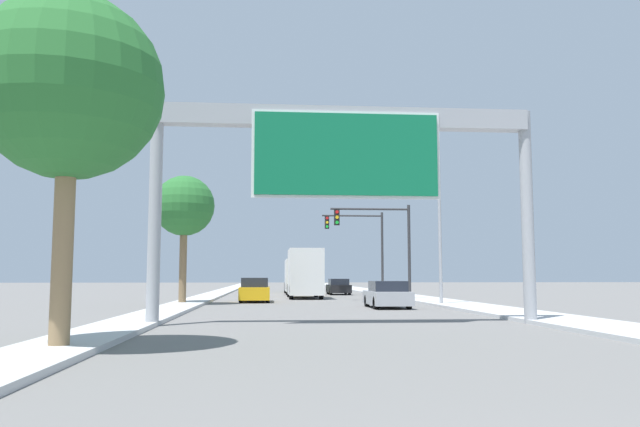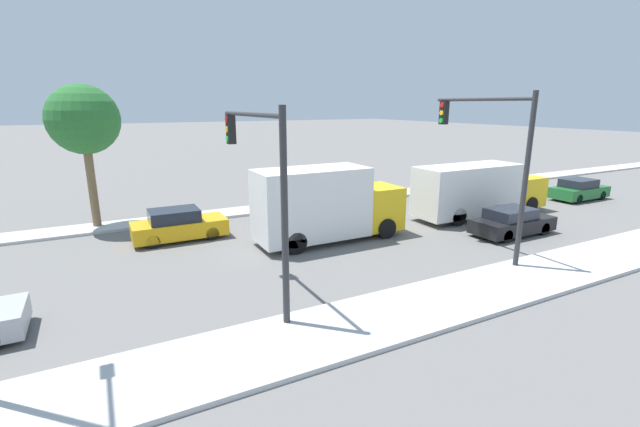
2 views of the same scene
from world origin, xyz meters
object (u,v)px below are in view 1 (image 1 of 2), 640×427
Objects in this scene: car_far_center at (338,287)px; truck_box_primary at (305,274)px; traffic_light_near_intersection at (384,235)px; traffic_light_mid_block at (364,239)px; truck_box_secondary at (298,277)px; car_far_left at (387,295)px; palm_tree_foreground at (69,89)px; car_far_right at (255,291)px; car_near_left at (294,285)px; sign_gantry at (346,152)px; palm_tree_background at (184,207)px; street_lamp_right at (434,209)px.

truck_box_primary is (-3.50, -8.85, 1.14)m from car_far_center.
traffic_light_near_intersection is 0.93× the size of traffic_light_mid_block.
truck_box_secondary is 16.11m from traffic_light_near_intersection.
palm_tree_foreground is at bearing -120.83° from car_far_left.
car_far_right is 26.43m from car_near_left.
sign_gantry reaches higher than palm_tree_background.
car_far_left is at bearing -47.94° from car_far_right.
palm_tree_foreground is 22.13m from palm_tree_background.
car_far_right is at bearing -102.09° from truck_box_secondary.
traffic_light_mid_block is at bearing 71.47° from palm_tree_foreground.
car_far_center is at bearing 114.31° from traffic_light_mid_block.
traffic_light_near_intersection is (1.53, -13.77, 3.73)m from car_far_center.
car_far_left is 19.55m from traffic_light_mid_block.
truck_box_secondary is at bearing 69.21° from palm_tree_background.
sign_gantry is at bearing -104.04° from traffic_light_near_intersection.
street_lamp_right is at bearing 55.12° from palm_tree_foreground.
car_near_left is 0.53× the size of palm_tree_foreground.
car_far_center is 5.77m from traffic_light_mid_block.
car_far_right is at bearing 100.54° from sign_gantry.
truck_box_primary is (0.00, -19.99, 1.11)m from car_near_left.
car_far_left is 21.49m from palm_tree_foreground.
truck_box_secondary is 0.98× the size of street_lamp_right.
traffic_light_mid_block is 19.57m from palm_tree_background.
car_far_right is (-3.50, 18.82, -5.21)m from sign_gantry.
palm_tree_foreground is (-7.18, -41.99, 4.32)m from truck_box_secondary.
street_lamp_right is at bearing 30.50° from car_far_left.
traffic_light_near_intersection is at bearing 8.63° from car_far_right.
truck_box_primary is at bearing -90.00° from truck_box_secondary.
traffic_light_mid_block is at bearing 84.89° from car_far_left.
street_lamp_right is at bearing 63.02° from sign_gantry.
truck_box_secondary is 21.63m from palm_tree_background.
traffic_light_mid_block is (1.70, -3.77, 4.02)m from car_far_center.
street_lamp_right reaches higher than truck_box_primary.
traffic_light_near_intersection is (5.03, 20.11, -1.54)m from sign_gantry.
palm_tree_foreground reaches higher than truck_box_secondary.
traffic_light_near_intersection is (1.53, 9.05, 3.73)m from car_far_left.
palm_tree_background is at bearing -127.76° from truck_box_primary.
car_far_right is at bearing -119.39° from truck_box_primary.
car_near_left is at bearing 90.00° from truck_box_primary.
traffic_light_mid_block is at bearing -44.11° from truck_box_secondary.
palm_tree_foreground is at bearing -104.69° from car_far_center.
car_near_left is 16.29m from traffic_light_mid_block.
truck_box_secondary is 1.29× the size of traffic_light_mid_block.
palm_tree_background is at bearing -110.79° from truck_box_secondary.
palm_tree_foreground is (-7.18, -51.85, 5.21)m from car_near_left.
car_near_left reaches higher than car_far_center.
car_far_left is at bearing -81.74° from truck_box_secondary.
palm_tree_background is (-12.57, -4.82, 1.24)m from traffic_light_near_intersection.
street_lamp_right is (6.55, -22.30, 3.77)m from truck_box_secondary.
car_far_left is at bearing -90.00° from car_far_center.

